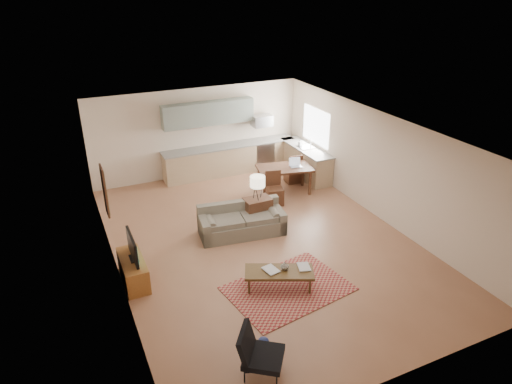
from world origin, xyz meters
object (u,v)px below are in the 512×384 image
sofa (242,220)px  coffee_table (279,279)px  console_table (257,212)px  dining_table (284,180)px  armchair (264,353)px  tv_credenza (133,270)px

sofa → coffee_table: sofa is taller
console_table → sofa: bearing=-159.8°
sofa → console_table: console_table is taller
sofa → dining_table: dining_table is taller
armchair → coffee_table: bearing=2.2°
console_table → dining_table: dining_table is taller
armchair → tv_credenza: armchair is taller
coffee_table → tv_credenza: size_ratio=1.18×
console_table → coffee_table: bearing=-106.2°
armchair → tv_credenza: bearing=58.8°
sofa → tv_credenza: sofa is taller
dining_table → armchair: bearing=-108.6°
armchair → dining_table: 6.67m
armchair → dining_table: bearing=5.3°
coffee_table → dining_table: bearing=85.3°
coffee_table → tv_credenza: tv_credenza is taller
tv_credenza → dining_table: 5.38m
coffee_table → console_table: size_ratio=1.80×
sofa → armchair: (-1.38, -4.07, 0.03)m
armchair → tv_credenza: size_ratio=0.69×
coffee_table → armchair: armchair is taller
sofa → dining_table: bearing=47.1°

